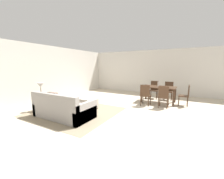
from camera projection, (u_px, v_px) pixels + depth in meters
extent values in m
plane|color=beige|center=(126.00, 119.00, 4.51)|extent=(10.80, 10.80, 0.00)
cube|color=silver|center=(159.00, 72.00, 8.60)|extent=(9.00, 0.12, 2.70)
cube|color=silver|center=(47.00, 73.00, 6.87)|extent=(0.12, 11.00, 2.70)
cube|color=gray|center=(75.00, 112.00, 5.24)|extent=(3.00, 2.80, 0.01)
cube|color=gray|center=(64.00, 111.00, 4.70)|extent=(1.99, 0.98, 0.42)
cube|color=gray|center=(53.00, 101.00, 4.28)|extent=(1.99, 0.16, 0.44)
cube|color=gray|center=(46.00, 104.00, 5.13)|extent=(0.14, 0.98, 0.62)
cube|color=gray|center=(86.00, 112.00, 4.24)|extent=(0.14, 0.98, 0.62)
cube|color=gray|center=(53.00, 98.00, 4.71)|extent=(0.42, 0.11, 0.42)
cube|color=gray|center=(68.00, 102.00, 4.32)|extent=(0.35, 0.12, 0.35)
cube|color=#B7AD9E|center=(84.00, 102.00, 5.70)|extent=(1.15, 0.47, 0.36)
cylinder|color=#422B1C|center=(78.00, 105.00, 6.14)|extent=(0.05, 0.05, 0.06)
cylinder|color=#422B1C|center=(97.00, 108.00, 5.64)|extent=(0.05, 0.05, 0.06)
cylinder|color=#422B1C|center=(72.00, 107.00, 5.82)|extent=(0.05, 0.05, 0.06)
cylinder|color=#422B1C|center=(92.00, 110.00, 5.32)|extent=(0.05, 0.05, 0.06)
cube|color=brown|center=(41.00, 97.00, 5.33)|extent=(0.40, 0.40, 0.03)
cylinder|color=brown|center=(43.00, 102.00, 5.60)|extent=(0.04, 0.04, 0.53)
cylinder|color=brown|center=(49.00, 103.00, 5.44)|extent=(0.04, 0.04, 0.53)
cylinder|color=brown|center=(35.00, 104.00, 5.31)|extent=(0.04, 0.04, 0.53)
cylinder|color=brown|center=(41.00, 105.00, 5.15)|extent=(0.04, 0.04, 0.53)
cylinder|color=brown|center=(41.00, 96.00, 5.32)|extent=(0.16, 0.16, 0.02)
cylinder|color=brown|center=(41.00, 92.00, 5.30)|extent=(0.02, 0.02, 0.32)
cone|color=silver|center=(40.00, 85.00, 5.25)|extent=(0.26, 0.26, 0.18)
cube|color=#422B1C|center=(159.00, 87.00, 6.51)|extent=(1.52, 0.89, 0.04)
cube|color=#422B1C|center=(146.00, 92.00, 7.24)|extent=(0.07, 0.07, 0.72)
cube|color=#422B1C|center=(175.00, 95.00, 6.57)|extent=(0.07, 0.07, 0.72)
cube|color=#422B1C|center=(141.00, 95.00, 6.58)|extent=(0.07, 0.07, 0.72)
cube|color=#422B1C|center=(173.00, 98.00, 5.91)|extent=(0.07, 0.07, 0.72)
cube|color=#422B1C|center=(146.00, 96.00, 6.09)|extent=(0.40, 0.40, 0.04)
cube|color=#422B1C|center=(145.00, 90.00, 5.90)|extent=(0.40, 0.04, 0.47)
cylinder|color=#422B1C|center=(143.00, 99.00, 6.36)|extent=(0.04, 0.04, 0.41)
cylinder|color=#422B1C|center=(150.00, 100.00, 6.20)|extent=(0.04, 0.04, 0.41)
cylinder|color=#422B1C|center=(141.00, 101.00, 6.07)|extent=(0.04, 0.04, 0.41)
cylinder|color=#422B1C|center=(148.00, 102.00, 5.90)|extent=(0.04, 0.04, 0.41)
cube|color=#422B1C|center=(164.00, 97.00, 5.74)|extent=(0.41, 0.41, 0.04)
cube|color=#422B1C|center=(163.00, 92.00, 5.54)|extent=(0.40, 0.05, 0.47)
cylinder|color=#422B1C|center=(160.00, 101.00, 6.00)|extent=(0.04, 0.04, 0.41)
cylinder|color=#422B1C|center=(168.00, 102.00, 5.85)|extent=(0.04, 0.04, 0.41)
cylinder|color=#422B1C|center=(158.00, 103.00, 5.70)|extent=(0.04, 0.04, 0.41)
cylinder|color=#422B1C|center=(167.00, 104.00, 5.55)|extent=(0.04, 0.04, 0.41)
cube|color=#422B1C|center=(154.00, 90.00, 7.38)|extent=(0.42, 0.42, 0.04)
cube|color=#422B1C|center=(155.00, 85.00, 7.50)|extent=(0.40, 0.06, 0.47)
cylinder|color=#422B1C|center=(156.00, 95.00, 7.20)|extent=(0.04, 0.04, 0.41)
cylinder|color=#422B1C|center=(150.00, 95.00, 7.34)|extent=(0.04, 0.04, 0.41)
cylinder|color=#422B1C|center=(157.00, 94.00, 7.50)|extent=(0.04, 0.04, 0.41)
cylinder|color=#422B1C|center=(151.00, 94.00, 7.65)|extent=(0.04, 0.04, 0.41)
cube|color=#422B1C|center=(168.00, 92.00, 7.02)|extent=(0.41, 0.41, 0.04)
cube|color=#422B1C|center=(169.00, 86.00, 7.13)|extent=(0.40, 0.05, 0.47)
cylinder|color=#422B1C|center=(171.00, 97.00, 6.83)|extent=(0.04, 0.04, 0.41)
cylinder|color=#422B1C|center=(164.00, 96.00, 6.99)|extent=(0.04, 0.04, 0.41)
cylinder|color=#422B1C|center=(172.00, 96.00, 7.13)|extent=(0.04, 0.04, 0.41)
cylinder|color=#422B1C|center=(165.00, 95.00, 7.28)|extent=(0.04, 0.04, 0.41)
cube|color=#422B1C|center=(183.00, 96.00, 6.03)|extent=(0.41, 0.41, 0.04)
cube|color=#422B1C|center=(189.00, 90.00, 5.90)|extent=(0.05, 0.40, 0.47)
cylinder|color=#422B1C|center=(179.00, 101.00, 5.99)|extent=(0.04, 0.04, 0.41)
cylinder|color=#422B1C|center=(179.00, 100.00, 6.29)|extent=(0.04, 0.04, 0.41)
cylinder|color=#422B1C|center=(188.00, 102.00, 5.84)|extent=(0.04, 0.04, 0.41)
cylinder|color=#422B1C|center=(187.00, 101.00, 6.13)|extent=(0.04, 0.04, 0.41)
cylinder|color=silver|center=(158.00, 84.00, 6.50)|extent=(0.09, 0.09, 0.23)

